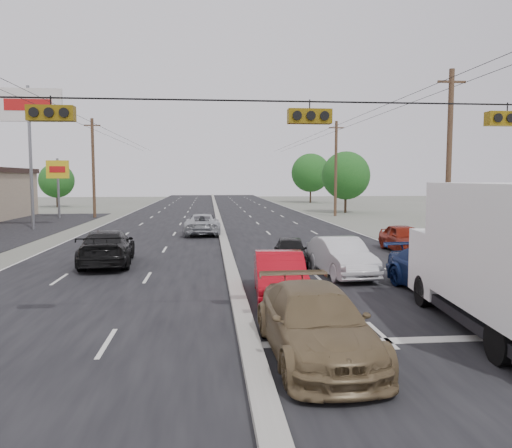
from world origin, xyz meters
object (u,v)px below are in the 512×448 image
object	(u,v)px
tree_right_far	(311,173)
queue_car_d	(443,273)
queue_car_e	(404,238)
tree_left_far	(57,181)
pole_sign_billboard	(29,114)
oncoming_near	(107,248)
pole_sign_far	(58,174)
utility_pole_right_c	(336,168)
oncoming_far	(202,224)
tree_right_mid	(346,176)
queue_car_b	(341,257)
box_truck	(505,257)
tan_sedan	(315,324)
utility_pole_left_c	(93,167)
queue_car_a	(290,251)
red_sedan	(280,276)
utility_pole_right_b	(449,158)

from	to	relation	value
tree_right_far	queue_car_d	bearing A→B (deg)	-97.77
queue_car_d	queue_car_e	bearing A→B (deg)	68.84
tree_left_far	pole_sign_billboard	bearing A→B (deg)	-76.81
tree_right_far	oncoming_near	size ratio (longest dim) A/B	1.46
pole_sign_far	queue_car_e	world-z (taller)	pole_sign_far
utility_pole_right_c	oncoming_far	world-z (taller)	utility_pole_right_c
tree_right_mid	oncoming_far	distance (m)	27.36
pole_sign_far	tree_right_mid	size ratio (longest dim) A/B	0.84
tree_right_mid	queue_car_b	xyz separation A→B (m)	(-10.55, -37.22, -3.57)
box_truck	queue_car_b	bearing A→B (deg)	110.61
tree_right_mid	tan_sedan	world-z (taller)	tree_right_mid
oncoming_near	box_truck	bearing A→B (deg)	131.62
utility_pole_right_c	queue_car_b	xyz separation A→B (m)	(-8.05, -32.22, -4.34)
queue_car_d	queue_car_e	distance (m)	10.17
utility_pole_left_c	queue_car_a	bearing A→B (deg)	-62.51
queue_car_b	queue_car_a	bearing A→B (deg)	115.32
pole_sign_far	box_truck	xyz separation A→B (m)	(22.58, -40.07, -2.43)
utility_pole_left_c	red_sedan	size ratio (longest dim) A/B	2.20
utility_pole_right_c	tree_left_far	size ratio (longest dim) A/B	1.63
queue_car_e	utility_pole_right_c	bearing A→B (deg)	84.61
utility_pole_left_c	tree_right_far	size ratio (longest dim) A/B	1.23
utility_pole_right_b	utility_pole_right_c	distance (m)	25.00
queue_car_e	queue_car_b	bearing A→B (deg)	-128.90
utility_pole_right_c	tree_right_far	xyz separation A→B (m)	(3.50, 30.00, -0.15)
queue_car_a	oncoming_far	xyz separation A→B (m)	(-4.21, 12.83, 0.11)
pole_sign_far	queue_car_d	bearing A→B (deg)	-57.33
utility_pole_right_b	queue_car_d	bearing A→B (deg)	-116.76
utility_pole_left_c	queue_car_e	bearing A→B (deg)	-49.69
tree_left_far	tree_right_far	bearing A→B (deg)	14.74
pole_sign_billboard	queue_car_b	size ratio (longest dim) A/B	2.36
queue_car_b	queue_car_d	world-z (taller)	queue_car_d
tree_left_far	queue_car_a	size ratio (longest dim) A/B	1.64
utility_pole_right_c	box_truck	world-z (taller)	utility_pole_right_c
pole_sign_billboard	queue_car_a	world-z (taller)	pole_sign_billboard
red_sedan	oncoming_far	xyz separation A→B (m)	(-2.80, 19.16, -0.00)
utility_pole_right_b	pole_sign_billboard	bearing A→B (deg)	154.29
utility_pole_left_c	queue_car_e	size ratio (longest dim) A/B	2.31
tree_right_far	queue_car_a	size ratio (longest dim) A/B	2.18
pole_sign_far	red_sedan	world-z (taller)	pole_sign_far
pole_sign_billboard	tree_left_far	xyz separation A→B (m)	(-7.50, 32.00, -5.15)
queue_car_d	utility_pole_right_c	bearing A→B (deg)	74.89
tree_left_far	queue_car_e	distance (m)	55.93
tree_left_far	queue_car_a	distance (m)	55.40
pole_sign_billboard	queue_car_d	xyz separation A→B (m)	(21.51, -23.88, -8.09)
tree_right_mid	queue_car_e	world-z (taller)	tree_right_mid
queue_car_b	queue_car_e	bearing A→B (deg)	45.09
tree_left_far	box_truck	distance (m)	66.55
pole_sign_billboard	tree_right_mid	size ratio (longest dim) A/B	1.54
tan_sedan	oncoming_far	xyz separation A→B (m)	(-2.80, 24.76, -0.02)
oncoming_far	queue_car_e	bearing A→B (deg)	138.76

